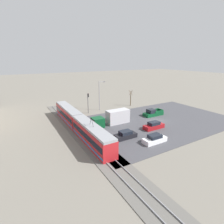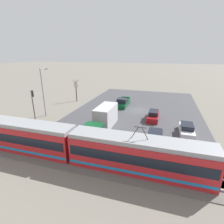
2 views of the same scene
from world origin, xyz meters
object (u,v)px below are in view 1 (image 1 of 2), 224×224
object	(u,v)px
pickup_truck	(153,113)
sedan_car_0	(155,139)
sedan_car_2	(125,135)
sedan_car_1	(154,126)
traffic_light_pole	(88,101)
light_rail_tram	(78,123)
box_truck	(113,118)
street_tree	(131,99)
street_lamp_near_crossing	(100,94)

from	to	relation	value
pickup_truck	sedan_car_0	size ratio (longest dim) A/B	1.22
sedan_car_0	sedan_car_2	world-z (taller)	sedan_car_0
sedan_car_1	traffic_light_pole	xyz separation A→B (m)	(17.53, 7.72, 2.83)
light_rail_tram	box_truck	size ratio (longest dim) A/B	3.01
box_truck	traffic_light_pole	size ratio (longest dim) A/B	1.65
box_truck	street_tree	world-z (taller)	street_tree
pickup_truck	street_tree	bearing A→B (deg)	-5.03
sedan_car_1	street_tree	size ratio (longest dim) A/B	0.95
light_rail_tram	sedan_car_1	bearing A→B (deg)	-116.78
light_rail_tram	street_lamp_near_crossing	size ratio (longest dim) A/B	3.26
box_truck	pickup_truck	bearing A→B (deg)	-90.07
light_rail_tram	sedan_car_1	xyz separation A→B (m)	(-7.20, -14.26, -1.01)
sedan_car_2	street_tree	distance (m)	24.25
sedan_car_1	sedan_car_2	bearing A→B (deg)	95.77
light_rail_tram	street_lamp_near_crossing	xyz separation A→B (m)	(11.53, -10.72, 3.07)
sedan_car_1	light_rail_tram	bearing A→B (deg)	63.22
sedan_car_0	street_tree	size ratio (longest dim) A/B	0.90
street_tree	street_lamp_near_crossing	size ratio (longest dim) A/B	0.60
street_lamp_near_crossing	sedan_car_0	bearing A→B (deg)	177.98
box_truck	street_tree	size ratio (longest dim) A/B	1.81
pickup_truck	street_lamp_near_crossing	distance (m)	15.81
pickup_truck	box_truck	bearing A→B (deg)	89.93
sedan_car_0	traffic_light_pole	bearing A→B (deg)	-171.51
pickup_truck	sedan_car_0	xyz separation A→B (m)	(-11.70, 10.41, -0.06)
sedan_car_1	street_tree	xyz separation A→B (m)	(18.22, -7.05, 1.56)
light_rail_tram	street_lamp_near_crossing	world-z (taller)	street_lamp_near_crossing
light_rail_tram	sedan_car_0	xyz separation A→B (m)	(-12.08, -9.89, -1.04)
box_truck	pickup_truck	xyz separation A→B (m)	(-0.02, -12.15, -0.76)
box_truck	street_tree	xyz separation A→B (m)	(11.39, -13.16, 0.76)
box_truck	street_lamp_near_crossing	world-z (taller)	street_lamp_near_crossing
light_rail_tram	sedan_car_0	world-z (taller)	light_rail_tram
pickup_truck	sedan_car_0	distance (m)	15.66
light_rail_tram	box_truck	distance (m)	8.16
box_truck	sedan_car_2	xyz separation A→B (m)	(-7.63, 1.80, -0.84)
light_rail_tram	traffic_light_pole	world-z (taller)	traffic_light_pole
sedan_car_1	sedan_car_0	bearing A→B (deg)	138.18
pickup_truck	traffic_light_pole	distance (m)	17.66
sedan_car_0	sedan_car_2	xyz separation A→B (m)	(4.08, 3.54, -0.02)
sedan_car_2	street_lamp_near_crossing	size ratio (longest dim) A/B	0.52
street_lamp_near_crossing	traffic_light_pole	bearing A→B (deg)	105.94
street_tree	sedan_car_0	bearing A→B (deg)	153.71
sedan_car_2	traffic_light_pole	size ratio (longest dim) A/B	0.79
traffic_light_pole	street_tree	world-z (taller)	traffic_light_pole
light_rail_tram	pickup_truck	world-z (taller)	light_rail_tram
sedan_car_1	traffic_light_pole	distance (m)	19.36
traffic_light_pole	street_lamp_near_crossing	world-z (taller)	street_lamp_near_crossing
sedan_car_2	sedan_car_1	bearing A→B (deg)	95.77
sedan_car_0	pickup_truck	bearing A→B (deg)	138.33
box_truck	sedan_car_2	size ratio (longest dim) A/B	2.09
pickup_truck	street_tree	xyz separation A→B (m)	(11.41, -1.00, 1.52)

